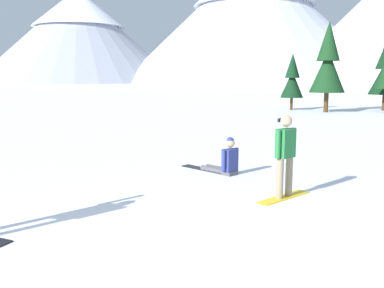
{
  "coord_description": "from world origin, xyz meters",
  "views": [
    {
      "loc": [
        1.56,
        -5.44,
        2.49
      ],
      "look_at": [
        -0.27,
        4.07,
        1.0
      ],
      "focal_mm": 40.16,
      "sensor_mm": 36.0,
      "label": 1
    }
  ],
  "objects_px": {
    "snowboarder_background": "(225,161)",
    "pine_tree_young": "(292,79)",
    "pine_tree_twin": "(328,63)",
    "snowboarder_midground": "(285,155)"
  },
  "relations": [
    {
      "from": "snowboarder_background",
      "to": "pine_tree_young",
      "type": "bearing_deg",
      "value": 83.93
    },
    {
      "from": "pine_tree_twin",
      "to": "pine_tree_young",
      "type": "xyz_separation_m",
      "value": [
        -2.41,
        1.83,
        -1.17
      ]
    },
    {
      "from": "snowboarder_midground",
      "to": "pine_tree_young",
      "type": "bearing_deg",
      "value": 87.69
    },
    {
      "from": "snowboarder_midground",
      "to": "snowboarder_background",
      "type": "distance_m",
      "value": 2.59
    },
    {
      "from": "snowboarder_midground",
      "to": "pine_tree_twin",
      "type": "bearing_deg",
      "value": 81.8
    },
    {
      "from": "snowboarder_midground",
      "to": "pine_tree_young",
      "type": "xyz_separation_m",
      "value": [
        1.04,
        25.78,
        1.47
      ]
    },
    {
      "from": "snowboarder_background",
      "to": "pine_tree_twin",
      "type": "bearing_deg",
      "value": 77.3
    },
    {
      "from": "snowboarder_midground",
      "to": "pine_tree_twin",
      "type": "distance_m",
      "value": 24.34
    },
    {
      "from": "snowboarder_background",
      "to": "pine_tree_young",
      "type": "distance_m",
      "value": 23.96
    },
    {
      "from": "snowboarder_background",
      "to": "pine_tree_twin",
      "type": "distance_m",
      "value": 22.68
    }
  ]
}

